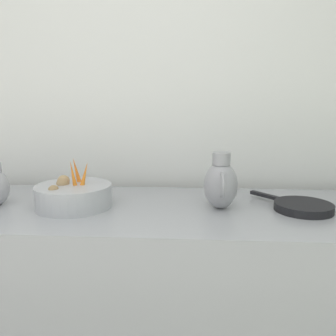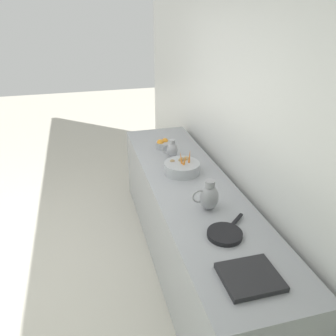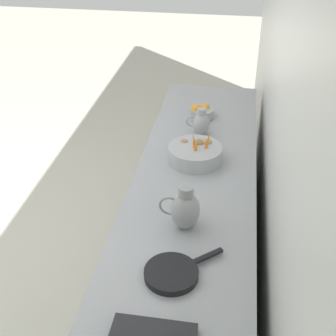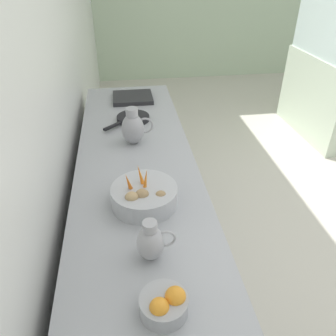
# 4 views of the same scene
# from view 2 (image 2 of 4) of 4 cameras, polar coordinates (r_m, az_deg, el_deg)

# --- Properties ---
(ground_plane) EXTENTS (14.72, 14.72, 0.00)m
(ground_plane) POSITION_cam_2_polar(r_m,az_deg,el_deg) (3.56, -21.11, -17.23)
(ground_plane) COLOR beige
(tile_wall_left) EXTENTS (0.10, 7.85, 3.00)m
(tile_wall_left) POSITION_cam_2_polar(r_m,az_deg,el_deg) (2.59, 18.26, 5.80)
(tile_wall_left) COLOR white
(tile_wall_left) RESTS_ON ground_plane
(prep_counter) EXTENTS (0.74, 3.02, 0.86)m
(prep_counter) POSITION_cam_2_polar(r_m,az_deg,el_deg) (3.30, 3.82, -9.33)
(prep_counter) COLOR #9EA0A5
(prep_counter) RESTS_ON ground_plane
(vegetable_colander) EXTENTS (0.34, 0.34, 0.22)m
(vegetable_colander) POSITION_cam_2_polar(r_m,az_deg,el_deg) (3.25, 2.35, 0.11)
(vegetable_colander) COLOR #ADAFB5
(vegetable_colander) RESTS_ON prep_counter
(orange_bowl) EXTENTS (0.18, 0.18, 0.11)m
(orange_bowl) POSITION_cam_2_polar(r_m,az_deg,el_deg) (3.80, -0.76, 4.02)
(orange_bowl) COLOR #9EA0A5
(orange_bowl) RESTS_ON prep_counter
(metal_pitcher_tall) EXTENTS (0.21, 0.15, 0.25)m
(metal_pitcher_tall) POSITION_cam_2_polar(r_m,az_deg,el_deg) (2.68, 6.86, -4.75)
(metal_pitcher_tall) COLOR #939399
(metal_pitcher_tall) RESTS_ON prep_counter
(metal_pitcher_short) EXTENTS (0.17, 0.12, 0.20)m
(metal_pitcher_short) POSITION_cam_2_polar(r_m,az_deg,el_deg) (3.55, 0.65, 3.13)
(metal_pitcher_short) COLOR #A3A3A8
(metal_pitcher_short) RESTS_ON prep_counter
(counter_sink_basin) EXTENTS (0.34, 0.30, 0.04)m
(counter_sink_basin) POSITION_cam_2_polar(r_m,az_deg,el_deg) (2.17, 13.60, -17.35)
(counter_sink_basin) COLOR #232326
(counter_sink_basin) RESTS_ON prep_counter
(skillet_on_counter) EXTENTS (0.35, 0.32, 0.03)m
(skillet_on_counter) POSITION_cam_2_polar(r_m,az_deg,el_deg) (2.46, 9.56, -10.83)
(skillet_on_counter) COLOR black
(skillet_on_counter) RESTS_ON prep_counter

